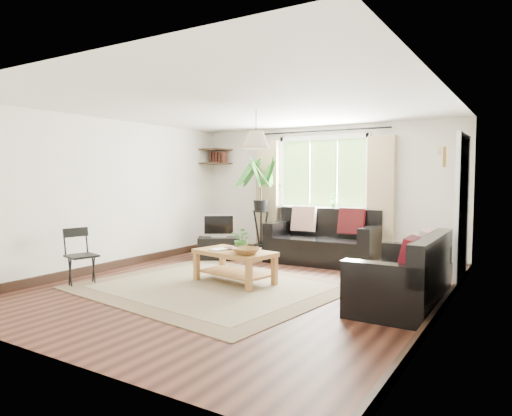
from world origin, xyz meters
The scene contains 24 objects.
floor centered at (0.00, 0.00, 0.00)m, with size 5.50×5.50×0.00m, color black.
ceiling centered at (0.00, 0.00, 2.40)m, with size 5.50×5.50×0.00m, color white.
wall_back centered at (0.00, 2.75, 1.20)m, with size 5.00×0.02×2.40m, color white.
wall_front centered at (0.00, -2.75, 1.20)m, with size 5.00×0.02×2.40m, color white.
wall_left centered at (-2.50, 0.00, 1.20)m, with size 0.02×5.50×2.40m, color white.
wall_right centered at (2.50, 0.00, 1.20)m, with size 0.02×5.50×2.40m, color white.
rug centered at (-0.36, -0.14, 0.01)m, with size 3.23×2.77×0.02m, color #B8AE8F.
window centered at (0.00, 2.71, 1.55)m, with size 2.50×0.16×2.16m, color white, non-canonical shape.
door centered at (2.47, 1.70, 1.00)m, with size 0.06×0.96×2.06m, color silver.
corner_shelf centered at (-2.25, 2.50, 1.89)m, with size 0.50×0.50×0.34m, color black, non-canonical shape.
pendant_lamp centered at (0.00, 0.40, 2.05)m, with size 0.36×0.36×0.54m, color beige, non-canonical shape.
wall_sconce centered at (2.43, 0.30, 1.74)m, with size 0.12×0.12×0.28m, color beige, non-canonical shape.
sofa_back centered at (0.23, 2.22, 0.44)m, with size 1.87×0.93×0.88m, color black, non-canonical shape.
sofa_right centered at (2.02, 0.32, 0.40)m, with size 0.84×1.68×0.79m, color black, non-canonical shape.
coffee_table centered at (-0.23, 0.21, 0.23)m, with size 1.12×0.61×0.46m, color olive, non-canonical shape.
table_plant centered at (-0.12, 0.24, 0.62)m, with size 0.30×0.26×0.33m, color #326C2B.
bowl centered at (0.07, 0.05, 0.50)m, with size 0.35×0.35×0.09m, color brown.
book_a centered at (-0.53, 0.16, 0.47)m, with size 0.17×0.24×0.02m, color white.
book_b centered at (-0.43, 0.37, 0.47)m, with size 0.17×0.23×0.02m, color #4F251F.
tv_stand centered at (-1.51, 1.59, 0.20)m, with size 0.74×0.42×0.40m, color black.
tv centered at (-1.51, 1.59, 0.62)m, with size 0.57×0.19×0.44m, color #A5A5AA, non-canonical shape.
palm_stand centered at (-1.08, 2.33, 0.92)m, with size 0.71×0.71×1.84m, color black, non-canonical shape.
folding_chair centered at (-1.97, -0.97, 0.39)m, with size 0.40×0.40×0.77m, color black, non-canonical shape.
sill_plant centered at (0.25, 2.63, 1.06)m, with size 0.14×0.10×0.27m, color #2D6023.
Camera 1 is at (3.30, -4.99, 1.49)m, focal length 32.00 mm.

